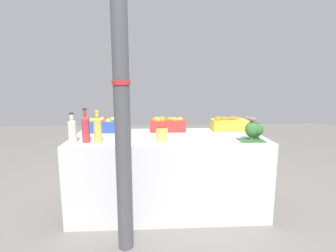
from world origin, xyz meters
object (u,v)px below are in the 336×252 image
object	(u,v)px
apple_crate	(102,125)
juice_bottle_cloudy	(72,130)
support_pole	(122,99)
carrot_crate	(229,124)
sparrow_bird	(252,119)
juice_bottle_ruby	(86,128)
juice_bottle_golden	(98,129)
pickle_jar	(162,133)
broccoli_pile	(254,130)
orange_crate	(167,124)

from	to	relation	value
apple_crate	juice_bottle_cloudy	size ratio (longest dim) A/B	1.41
support_pole	carrot_crate	distance (m)	1.43
apple_crate	sparrow_bird	size ratio (longest dim) A/B	2.97
apple_crate	carrot_crate	size ratio (longest dim) A/B	1.00
support_pole	juice_bottle_ruby	distance (m)	0.62
juice_bottle_golden	pickle_jar	distance (m)	0.57
pickle_jar	broccoli_pile	bearing A→B (deg)	-0.14
carrot_crate	juice_bottle_cloudy	size ratio (longest dim) A/B	1.41
juice_bottle_cloudy	pickle_jar	distance (m)	0.79
broccoli_pile	carrot_crate	bearing A→B (deg)	101.32
juice_bottle_ruby	pickle_jar	xyz separation A→B (m)	(0.67, 0.02, -0.06)
juice_bottle_ruby	sparrow_bird	distance (m)	1.49
apple_crate	orange_crate	world-z (taller)	same
apple_crate	orange_crate	distance (m)	0.70
juice_bottle_ruby	carrot_crate	bearing A→B (deg)	18.99
orange_crate	juice_bottle_ruby	world-z (taller)	juice_bottle_ruby
support_pole	apple_crate	xyz separation A→B (m)	(-0.33, 0.90, -0.34)
juice_bottle_cloudy	apple_crate	bearing A→B (deg)	72.09
juice_bottle_golden	pickle_jar	size ratio (longest dim) A/B	2.01
orange_crate	juice_bottle_golden	bearing A→B (deg)	-142.30
apple_crate	juice_bottle_ruby	bearing A→B (deg)	-95.17
support_pole	juice_bottle_cloudy	size ratio (longest dim) A/B	8.78
carrot_crate	sparrow_bird	bearing A→B (deg)	-83.15
broccoli_pile	juice_bottle_golden	xyz separation A→B (m)	(-1.42, -0.02, 0.03)
apple_crate	pickle_jar	distance (m)	0.79
juice_bottle_ruby	broccoli_pile	bearing A→B (deg)	0.59
apple_crate	juice_bottle_golden	size ratio (longest dim) A/B	1.33
juice_bottle_ruby	orange_crate	bearing A→B (deg)	33.66
juice_bottle_ruby	apple_crate	bearing A→B (deg)	84.83
broccoli_pile	pickle_jar	bearing A→B (deg)	179.86
broccoli_pile	orange_crate	bearing A→B (deg)	148.08
juice_bottle_golden	carrot_crate	bearing A→B (deg)	20.36
juice_bottle_cloudy	sparrow_bird	distance (m)	1.61
juice_bottle_golden	sparrow_bird	xyz separation A→B (m)	(1.39, -0.00, 0.08)
juice_bottle_cloudy	sparrow_bird	world-z (taller)	juice_bottle_cloudy
orange_crate	juice_bottle_golden	xyz separation A→B (m)	(-0.65, -0.50, 0.05)
carrot_crate	broccoli_pile	world-z (taller)	broccoli_pile
juice_bottle_cloudy	pickle_jar	size ratio (longest dim) A/B	1.89
apple_crate	orange_crate	xyz separation A→B (m)	(0.70, -0.00, -0.00)
orange_crate	juice_bottle_cloudy	size ratio (longest dim) A/B	1.41
orange_crate	carrot_crate	xyz separation A→B (m)	(0.68, -0.01, -0.01)
support_pole	pickle_jar	world-z (taller)	support_pole
juice_bottle_golden	juice_bottle_cloudy	bearing A→B (deg)	180.00
juice_bottle_ruby	juice_bottle_golden	world-z (taller)	juice_bottle_ruby
apple_crate	broccoli_pile	size ratio (longest dim) A/B	1.63
juice_bottle_golden	sparrow_bird	world-z (taller)	juice_bottle_golden
juice_bottle_cloudy	pickle_jar	xyz separation A→B (m)	(0.79, 0.02, -0.04)
support_pole	juice_bottle_golden	distance (m)	0.56
apple_crate	juice_bottle_golden	world-z (taller)	juice_bottle_golden
carrot_crate	juice_bottle_ruby	world-z (taller)	juice_bottle_ruby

